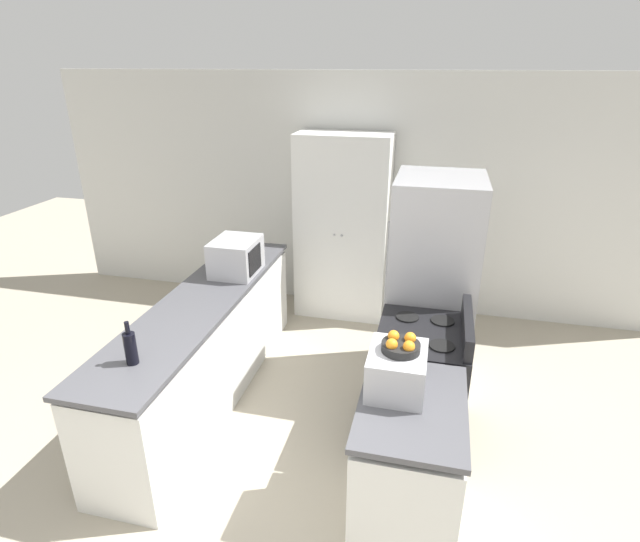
% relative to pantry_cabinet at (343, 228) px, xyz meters
% --- Properties ---
extents(wall_back, '(7.00, 0.06, 2.60)m').
position_rel_pantry_cabinet_xyz_m(wall_back, '(0.07, 0.30, 0.30)').
color(wall_back, silver).
rests_on(wall_back, ground_plane).
extents(counter_left, '(0.60, 2.78, 0.92)m').
position_rel_pantry_cabinet_xyz_m(counter_left, '(-0.81, -1.81, -0.56)').
color(counter_left, silver).
rests_on(counter_left, ground_plane).
extents(counter_right, '(0.60, 0.88, 0.92)m').
position_rel_pantry_cabinet_xyz_m(counter_right, '(0.95, -2.76, -0.56)').
color(counter_right, silver).
rests_on(counter_right, ground_plane).
extents(pantry_cabinet, '(0.99, 0.52, 2.01)m').
position_rel_pantry_cabinet_xyz_m(pantry_cabinet, '(0.00, 0.00, 0.00)').
color(pantry_cabinet, white).
rests_on(pantry_cabinet, ground_plane).
extents(stove, '(0.66, 0.75, 1.08)m').
position_rel_pantry_cabinet_xyz_m(stove, '(0.97, -1.93, -0.54)').
color(stove, black).
rests_on(stove, ground_plane).
extents(refrigerator, '(0.73, 0.79, 1.85)m').
position_rel_pantry_cabinet_xyz_m(refrigerator, '(1.00, -1.12, -0.08)').
color(refrigerator, '#A3A3A8').
rests_on(refrigerator, ground_plane).
extents(microwave, '(0.39, 0.45, 0.31)m').
position_rel_pantry_cabinet_xyz_m(microwave, '(-0.72, -1.24, 0.07)').
color(microwave, '#B2B2B7').
rests_on(microwave, counter_left).
extents(wine_bottle, '(0.08, 0.08, 0.29)m').
position_rel_pantry_cabinet_xyz_m(wine_bottle, '(-0.80, -2.77, 0.02)').
color(wine_bottle, black).
rests_on(wine_bottle, counter_left).
extents(toaster_oven, '(0.33, 0.39, 0.25)m').
position_rel_pantry_cabinet_xyz_m(toaster_oven, '(0.84, -2.65, 0.04)').
color(toaster_oven, '#B2B2B7').
rests_on(toaster_oven, counter_right).
extents(fruit_bowl, '(0.22, 0.22, 0.10)m').
position_rel_pantry_cabinet_xyz_m(fruit_bowl, '(0.85, -2.63, 0.20)').
color(fruit_bowl, black).
rests_on(fruit_bowl, toaster_oven).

